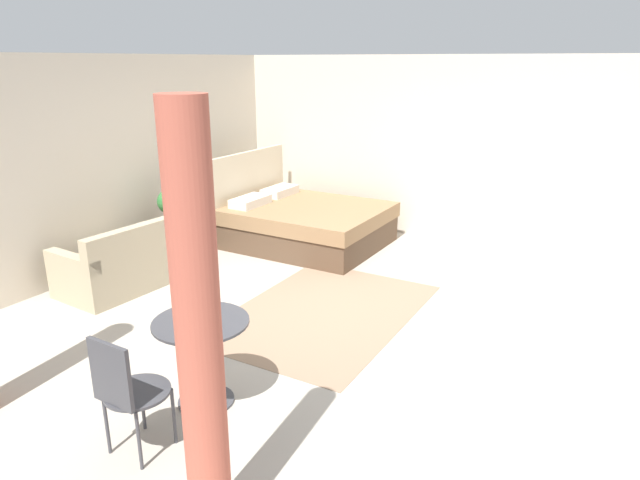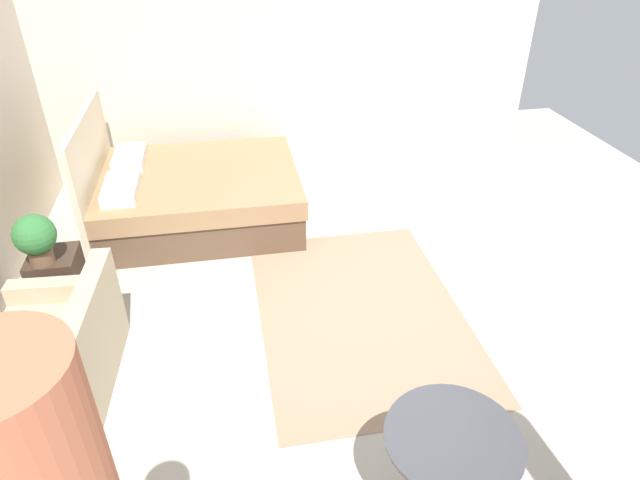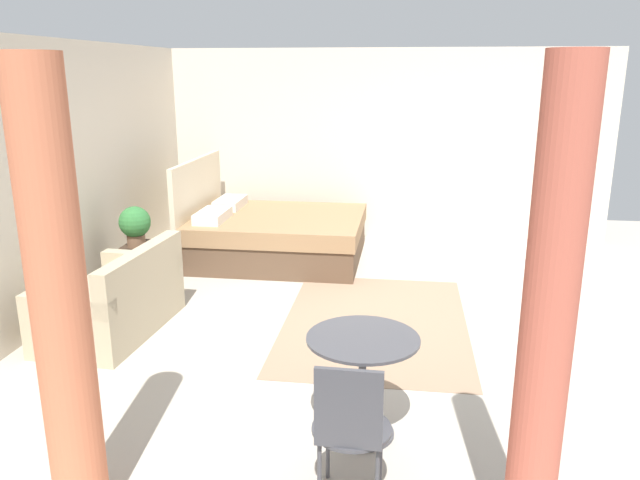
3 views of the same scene
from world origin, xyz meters
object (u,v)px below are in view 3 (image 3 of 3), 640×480
bed (273,235)px  balcony_table (362,367)px  nightstand (146,267)px  couch (115,303)px  cafe_chair_near_window (350,423)px  potted_plant (135,224)px

bed → balcony_table: 4.00m
nightstand → balcony_table: (-2.44, -2.52, 0.23)m
bed → couch: bed is taller
balcony_table → cafe_chair_near_window: size_ratio=0.81×
balcony_table → cafe_chair_near_window: bearing=178.8°
couch → nightstand: couch is taller
bed → nightstand: 1.73m
couch → cafe_chair_near_window: size_ratio=1.64×
couch → potted_plant: size_ratio=3.37×
nightstand → potted_plant: 0.51m
nightstand → cafe_chair_near_window: 4.04m
couch → nightstand: (1.10, 0.18, -0.02)m
cafe_chair_near_window → balcony_table: bearing=-1.2°
potted_plant → balcony_table: 3.47m
couch → cafe_chair_near_window: cafe_chair_near_window is taller
potted_plant → balcony_table: bearing=-132.5°
couch → balcony_table: couch is taller
potted_plant → cafe_chair_near_window: bearing=-140.4°
nightstand → bed: bearing=-40.7°
cafe_chair_near_window → couch: bearing=48.4°
couch → cafe_chair_near_window: (-2.06, -2.32, 0.25)m
bed → cafe_chair_near_window: bearing=-163.0°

